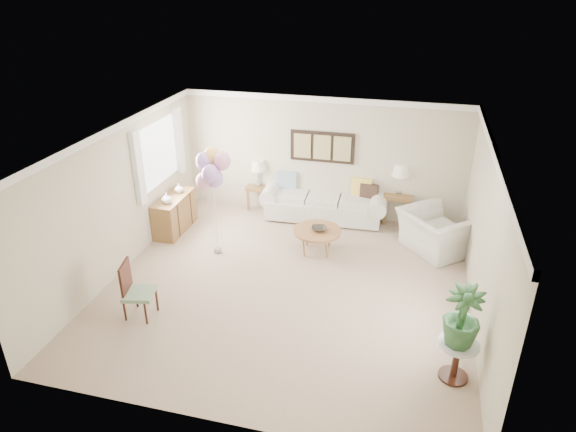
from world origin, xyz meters
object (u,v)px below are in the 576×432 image
object	(u,v)px
sofa	(325,200)
balloon_cluster	(211,169)
accent_chair	(135,289)
coffee_table	(317,232)
armchair	(435,232)

from	to	relation	value
sofa	balloon_cluster	distance (m)	2.98
accent_chair	balloon_cluster	distance (m)	2.52
coffee_table	armchair	distance (m)	2.24
coffee_table	armchair	size ratio (longest dim) A/B	0.75
armchair	balloon_cluster	size ratio (longest dim) A/B	0.59
balloon_cluster	armchair	bearing A→B (deg)	15.07
accent_chair	balloon_cluster	bearing A→B (deg)	77.65
armchair	accent_chair	bearing A→B (deg)	85.18
accent_chair	balloon_cluster	size ratio (longest dim) A/B	0.45
coffee_table	accent_chair	distance (m)	3.53
sofa	coffee_table	size ratio (longest dim) A/B	2.97
armchair	balloon_cluster	distance (m)	4.35
sofa	coffee_table	world-z (taller)	sofa
coffee_table	balloon_cluster	distance (m)	2.30
accent_chair	armchair	bearing A→B (deg)	35.82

